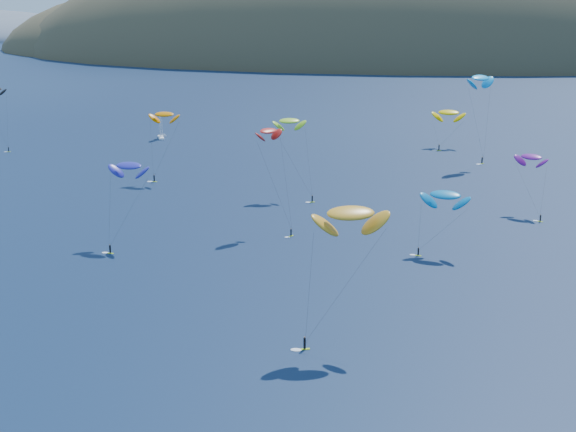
# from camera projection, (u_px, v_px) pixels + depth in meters

# --- Properties ---
(island) EXTENTS (730.00, 300.00, 210.00)m
(island) POSITION_uv_depth(u_px,v_px,m) (426.00, 68.00, 618.22)
(island) COLOR #3D3526
(island) RESTS_ON ground
(sailboat) EXTENTS (8.05, 7.38, 9.61)m
(sailboat) POSITION_uv_depth(u_px,v_px,m) (161.00, 136.00, 284.32)
(sailboat) COLOR white
(sailboat) RESTS_ON ground
(kitesurfer_1) EXTENTS (8.46, 7.47, 20.49)m
(kitesurfer_1) POSITION_uv_depth(u_px,v_px,m) (164.00, 114.00, 222.62)
(kitesurfer_1) COLOR #A9D918
(kitesurfer_1) RESTS_ON ground
(kitesurfer_2) EXTENTS (13.34, 10.95, 23.16)m
(kitesurfer_2) POSITION_uv_depth(u_px,v_px,m) (351.00, 213.00, 121.23)
(kitesurfer_2) COLOR #A9D918
(kitesurfer_2) RESTS_ON ground
(kitesurfer_3) EXTENTS (12.09, 12.32, 21.42)m
(kitesurfer_3) POSITION_uv_depth(u_px,v_px,m) (289.00, 121.00, 206.41)
(kitesurfer_3) COLOR #A9D918
(kitesurfer_3) RESTS_ON ground
(kitesurfer_4) EXTENTS (11.17, 11.44, 28.90)m
(kitesurfer_4) POSITION_uv_depth(u_px,v_px,m) (480.00, 78.00, 240.36)
(kitesurfer_4) COLOR #A9D918
(kitesurfer_4) RESTS_ON ground
(kitesurfer_5) EXTENTS (11.10, 8.14, 14.53)m
(kitesurfer_5) POSITION_uv_depth(u_px,v_px,m) (445.00, 195.00, 163.34)
(kitesurfer_5) COLOR #A9D918
(kitesurfer_5) RESTS_ON ground
(kitesurfer_6) EXTENTS (8.69, 14.15, 15.45)m
(kitesurfer_6) POSITION_uv_depth(u_px,v_px,m) (531.00, 157.00, 192.02)
(kitesurfer_6) COLOR #A9D918
(kitesurfer_6) RESTS_ON ground
(kitesurfer_9) EXTENTS (10.09, 12.37, 23.83)m
(kitesurfer_9) POSITION_uv_depth(u_px,v_px,m) (269.00, 131.00, 177.50)
(kitesurfer_9) COLOR #A9D918
(kitesurfer_9) RESTS_ON ground
(kitesurfer_10) EXTENTS (9.29, 12.82, 18.76)m
(kitesurfer_10) POSITION_uv_depth(u_px,v_px,m) (129.00, 166.00, 168.98)
(kitesurfer_10) COLOR #A9D918
(kitesurfer_10) RESTS_ON ground
(kitesurfer_11) EXTENTS (11.08, 12.14, 14.30)m
(kitesurfer_11) POSITION_uv_depth(u_px,v_px,m) (449.00, 112.00, 269.02)
(kitesurfer_11) COLOR #A9D918
(kitesurfer_11) RESTS_ON ground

